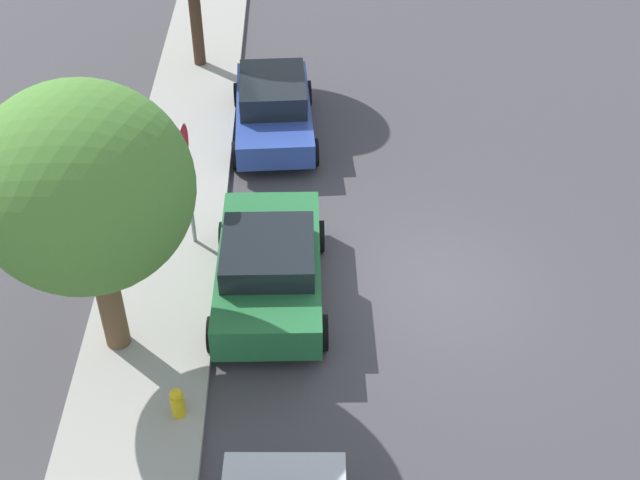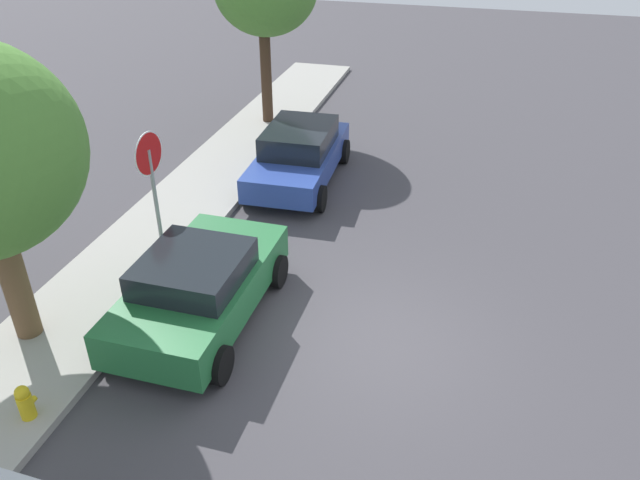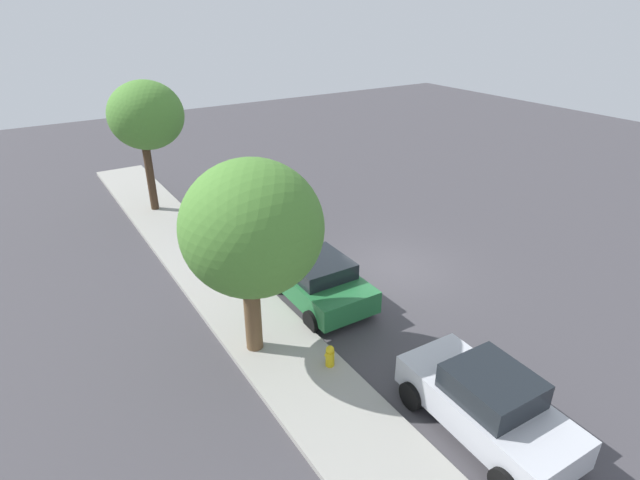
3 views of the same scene
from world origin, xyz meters
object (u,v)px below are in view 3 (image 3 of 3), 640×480
stop_sign (243,234)px  parked_car_blue (235,213)px  street_tree_mid_block (252,229)px  parked_car_green (316,278)px  parked_car_silver (487,403)px  street_tree_near_corner (146,116)px  fire_hydrant (330,358)px

stop_sign → parked_car_blue: (4.41, -1.56, -1.23)m
stop_sign → parked_car_blue: stop_sign is taller
parked_car_blue → street_tree_mid_block: bearing=160.7°
parked_car_green → parked_car_silver: (-6.26, -0.24, 0.03)m
parked_car_green → parked_car_blue: bearing=0.0°
stop_sign → parked_car_green: (-1.55, -1.56, -1.24)m
stop_sign → parked_car_green: 2.52m
street_tree_mid_block → street_tree_near_corner: bearing=-3.3°
parked_car_green → street_tree_mid_block: bearing=119.1°
parked_car_silver → street_tree_near_corner: street_tree_near_corner is taller
fire_hydrant → parked_car_green: bearing=-26.0°
street_tree_mid_block → parked_car_green: bearing=-60.9°
parked_car_silver → fire_hydrant: size_ratio=5.43×
parked_car_green → street_tree_near_corner: size_ratio=0.74×
parked_car_blue → street_tree_near_corner: size_ratio=0.78×
parked_car_silver → parked_car_green: bearing=2.2°
parked_car_blue → parked_car_silver: bearing=-178.9°
street_tree_near_corner → fire_hydrant: size_ratio=7.65×
stop_sign → parked_car_silver: (-7.80, -1.80, -1.21)m
street_tree_near_corner → parked_car_blue: bearing=-150.3°
street_tree_mid_block → fire_hydrant: size_ratio=7.23×
street_tree_near_corner → street_tree_mid_block: street_tree_near_corner is taller
parked_car_green → parked_car_silver: size_ratio=1.04×
parked_car_silver → street_tree_near_corner: 16.18m
stop_sign → parked_car_silver: size_ratio=0.73×
street_tree_near_corner → stop_sign: bearing=-177.0°
parked_car_green → parked_car_blue: (5.96, 0.00, 0.01)m
stop_sign → street_tree_near_corner: street_tree_near_corner is taller
parked_car_silver → street_tree_near_corner: bearing=8.0°
parked_car_blue → street_tree_near_corner: street_tree_near_corner is taller
street_tree_mid_block → fire_hydrant: street_tree_mid_block is taller
stop_sign → parked_car_blue: size_ratio=0.66×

